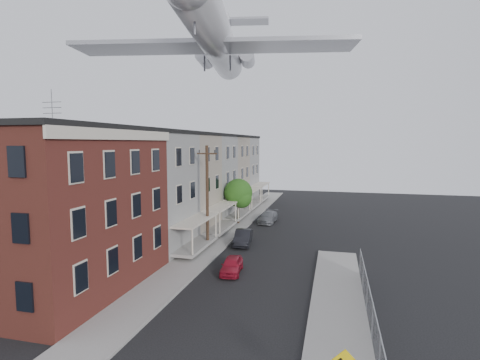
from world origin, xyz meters
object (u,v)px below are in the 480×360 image
at_px(utility_pole, 207,195).
at_px(car_far, 268,217).
at_px(car_near, 232,265).
at_px(airplane, 217,41).
at_px(car_mid, 243,237).
at_px(street_tree, 239,194).

distance_m(utility_pole, car_far, 12.82).
height_order(car_near, airplane, airplane).
bearing_deg(car_near, car_far, 85.50).
relative_size(car_near, car_far, 0.77).
xyz_separation_m(car_mid, car_far, (0.56, 9.98, -0.03)).
distance_m(car_mid, airplane, 18.10).
distance_m(car_near, car_mid, 7.53).
bearing_deg(car_far, airplane, -107.76).
bearing_deg(airplane, car_far, 69.08).
distance_m(street_tree, car_far, 4.50).
distance_m(utility_pole, airplane, 14.14).
distance_m(car_near, car_far, 17.44).
bearing_deg(street_tree, car_far, 30.35).
height_order(car_mid, car_far, car_mid).
relative_size(car_far, airplane, 0.16).
bearing_deg(airplane, car_near, -66.37).
distance_m(street_tree, car_mid, 9.01).
bearing_deg(car_near, street_tree, 96.54).
relative_size(car_near, car_mid, 0.83).
height_order(car_far, airplane, airplane).
height_order(street_tree, car_near, street_tree).
xyz_separation_m(utility_pole, airplane, (0.01, 2.93, 13.84)).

